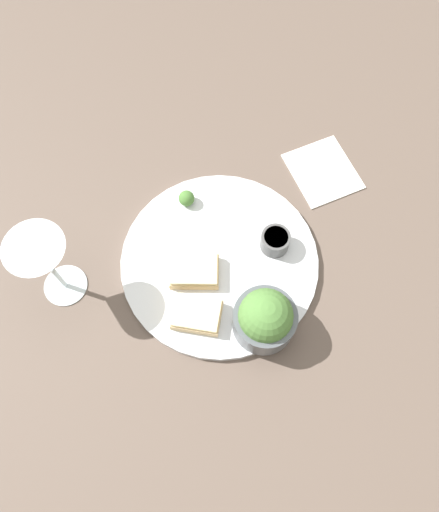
# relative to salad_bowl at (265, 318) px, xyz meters

# --- Properties ---
(ground_plane) EXTENTS (4.00, 4.00, 0.00)m
(ground_plane) POSITION_rel_salad_bowl_xyz_m (0.12, -0.06, -0.06)
(ground_plane) COLOR brown
(dinner_plate) EXTENTS (0.35, 0.35, 0.01)m
(dinner_plate) POSITION_rel_salad_bowl_xyz_m (0.12, -0.06, -0.05)
(dinner_plate) COLOR silver
(dinner_plate) RESTS_ON ground_plane
(salad_bowl) EXTENTS (0.10, 0.10, 0.10)m
(salad_bowl) POSITION_rel_salad_bowl_xyz_m (0.00, 0.00, 0.00)
(salad_bowl) COLOR #4C5156
(salad_bowl) RESTS_ON dinner_plate
(sauce_ramekin) EXTENTS (0.05, 0.05, 0.04)m
(sauce_ramekin) POSITION_rel_salad_bowl_xyz_m (0.06, -0.13, -0.02)
(sauce_ramekin) COLOR #4C4C4C
(sauce_ramekin) RESTS_ON dinner_plate
(cheese_toast_near) EXTENTS (0.10, 0.09, 0.03)m
(cheese_toast_near) POSITION_rel_salad_bowl_xyz_m (0.10, 0.05, -0.03)
(cheese_toast_near) COLOR #D1B27F
(cheese_toast_near) RESTS_ON dinner_plate
(cheese_toast_far) EXTENTS (0.10, 0.10, 0.03)m
(cheese_toast_far) POSITION_rel_salad_bowl_xyz_m (0.15, -0.01, -0.03)
(cheese_toast_far) COLOR #D1B27F
(cheese_toast_far) RESTS_ON dinner_plate
(wine_glass) EXTENTS (0.09, 0.09, 0.17)m
(wine_glass) POSITION_rel_salad_bowl_xyz_m (0.32, 0.13, 0.06)
(wine_glass) COLOR silver
(wine_glass) RESTS_ON ground_plane
(garnish) EXTENTS (0.03, 0.03, 0.03)m
(garnish) POSITION_rel_salad_bowl_xyz_m (0.24, -0.12, -0.03)
(garnish) COLOR #477533
(garnish) RESTS_ON dinner_plate
(napkin) EXTENTS (0.17, 0.17, 0.01)m
(napkin) POSITION_rel_salad_bowl_xyz_m (0.06, -0.32, -0.05)
(napkin) COLOR white
(napkin) RESTS_ON ground_plane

